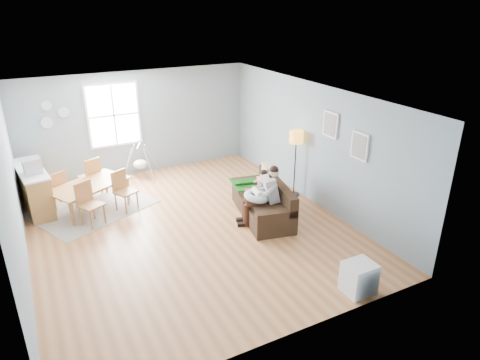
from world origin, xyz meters
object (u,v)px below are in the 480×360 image
floor_lamp (296,142)px  chair_sw (88,201)px  dining_table (91,196)px  chair_nw (57,188)px  chair_ne (91,174)px  counter (34,189)px  monitor (32,166)px  chair_se (123,188)px  father (264,193)px  storage_cube (358,278)px  toddler (259,184)px  baby_swing (140,163)px  sofa (265,204)px

floor_lamp → chair_sw: bearing=170.5°
dining_table → floor_lamp: bearing=-47.2°
chair_sw → chair_nw: chair_sw is taller
chair_sw → chair_ne: size_ratio=0.99×
counter → monitor: bearing=-80.5°
chair_se → counter: 1.96m
floor_lamp → chair_ne: bearing=152.6°
chair_se → monitor: size_ratio=2.31×
floor_lamp → father: bearing=-147.8°
chair_se → chair_ne: 1.19m
monitor → father: bearing=-31.7°
chair_se → monitor: monitor is taller
storage_cube → monitor: 6.82m
toddler → chair_se: bearing=149.5°
dining_table → monitor: (-1.05, 0.22, 0.84)m
baby_swing → chair_nw: bearing=-156.6°
father → chair_se: size_ratio=1.39×
sofa → dining_table: 3.85m
chair_sw → floor_lamp: bearing=-9.5°
sofa → dining_table: sofa is taller
father → storage_cube: bearing=-86.5°
chair_nw → counter: counter is taller
sofa → chair_ne: size_ratio=2.24×
storage_cube → chair_ne: (-3.08, 5.74, 0.27)m
sofa → floor_lamp: bearing=27.4°
storage_cube → chair_sw: chair_sw is taller
chair_sw → chair_nw: bearing=113.8°
toddler → chair_nw: (-3.85, 2.25, -0.18)m
chair_ne → counter: bearing=-172.1°
chair_sw → chair_se: size_ratio=1.03×
chair_ne → chair_se: bearing=-65.8°
dining_table → counter: size_ratio=0.93×
storage_cube → baby_swing: (-1.77, 6.30, 0.13)m
chair_se → chair_nw: 1.47m
chair_nw → chair_ne: chair_ne is taller
chair_se → chair_ne: bearing=114.2°
floor_lamp → chair_ne: 4.85m
monitor → chair_sw: bearing=-46.6°
dining_table → chair_sw: chair_sw is taller
chair_nw → sofa: bearing=-32.2°
toddler → chair_sw: bearing=161.0°
chair_ne → counter: counter is taller
chair_sw → dining_table: bearing=77.7°
floor_lamp → monitor: bearing=162.7°
sofa → storage_cube: sofa is taller
father → chair_nw: size_ratio=1.44×
counter → baby_swing: counter is taller
counter → monitor: monitor is taller
storage_cube → chair_se: size_ratio=0.58×
chair_sw → baby_swing: (1.62, 2.00, -0.13)m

